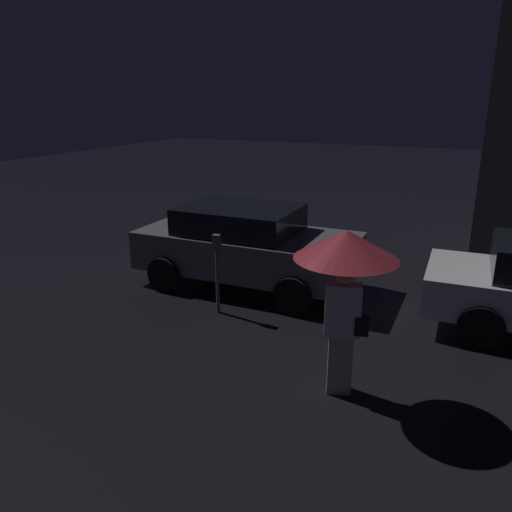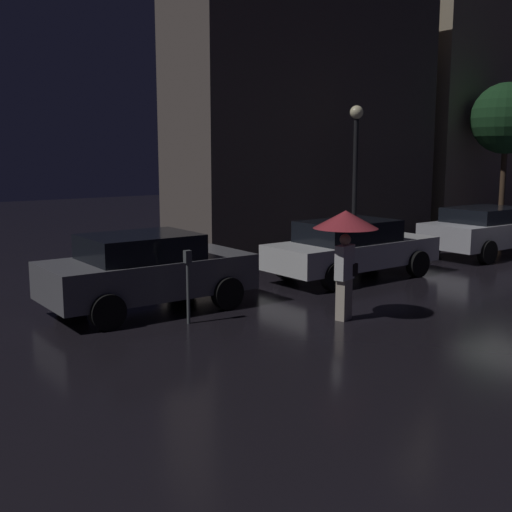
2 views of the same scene
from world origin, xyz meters
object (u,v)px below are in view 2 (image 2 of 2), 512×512
(parked_car_grey, at_px, (146,270))
(parking_meter, at_px, (188,279))
(parked_car_silver, at_px, (487,230))
(pedestrian_with_umbrella, at_px, (346,230))
(parked_car_white, at_px, (352,248))
(street_lamp_near, at_px, (356,155))

(parked_car_grey, height_order, parking_meter, parked_car_grey)
(parked_car_silver, bearing_deg, pedestrian_with_umbrella, -161.94)
(parked_car_silver, height_order, pedestrian_with_umbrella, pedestrian_with_umbrella)
(parked_car_silver, bearing_deg, parked_car_white, -179.21)
(street_lamp_near, bearing_deg, parking_meter, -153.63)
(parked_car_white, height_order, parked_car_silver, parked_car_silver)
(parked_car_silver, bearing_deg, parked_car_grey, 179.70)
(pedestrian_with_umbrella, relative_size, street_lamp_near, 0.46)
(pedestrian_with_umbrella, height_order, street_lamp_near, street_lamp_near)
(parked_car_grey, xyz_separation_m, street_lamp_near, (8.05, 2.57, 2.13))
(parked_car_grey, distance_m, street_lamp_near, 8.71)
(parked_car_silver, xyz_separation_m, parking_meter, (-10.83, -1.41, 0.06))
(parked_car_silver, relative_size, street_lamp_near, 0.97)
(parked_car_grey, height_order, pedestrian_with_umbrella, pedestrian_with_umbrella)
(pedestrian_with_umbrella, distance_m, street_lamp_near, 7.78)
(pedestrian_with_umbrella, distance_m, parking_meter, 2.93)
(parked_car_white, height_order, parking_meter, parked_car_white)
(street_lamp_near, bearing_deg, parked_car_silver, -40.77)
(parked_car_white, relative_size, parking_meter, 3.40)
(parked_car_silver, height_order, street_lamp_near, street_lamp_near)
(parking_meter, height_order, street_lamp_near, street_lamp_near)
(pedestrian_with_umbrella, bearing_deg, parked_car_grey, 116.19)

